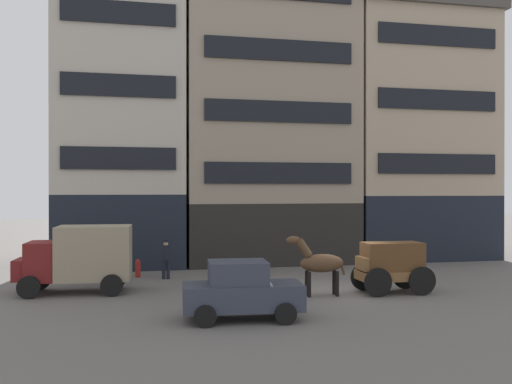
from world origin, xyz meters
The scene contains 10 objects.
ground_plane centered at (0.00, 0.00, 0.00)m, with size 120.00×120.00×0.00m, color #605B56.
building_far_left centered at (-9.02, 10.47, 7.53)m, with size 7.04×7.06×14.97m.
building_center_left centered at (-0.93, 10.47, 8.31)m, with size 9.84×7.06×16.55m.
building_center_right centered at (8.09, 10.47, 7.44)m, with size 8.90×7.06×14.81m.
cargo_wagon centered at (1.52, -0.72, 1.15)m, with size 2.93×1.56×1.98m.
draft_horse centered at (-1.43, -0.72, 1.27)m, with size 2.35×0.64×2.30m.
delivery_truck_near centered at (-10.42, 1.89, 1.42)m, with size 4.43×2.33×2.62m.
sedan_dark centered at (-5.05, -3.93, 0.91)m, with size 3.81×2.08×1.83m.
pedestrian_officer centered at (-6.91, 4.59, 0.98)m, with size 0.49×0.49×1.79m.
fire_hydrant_curbside centered at (-8.14, 5.41, 0.43)m, with size 0.24×0.24×0.83m.
Camera 1 is at (-8.30, -21.10, 4.06)m, focal length 39.54 mm.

